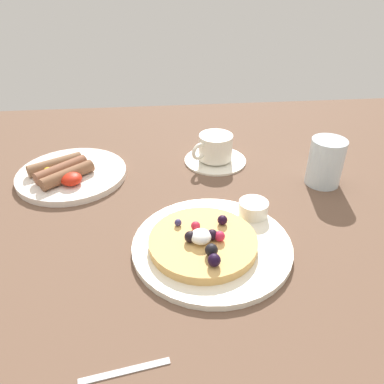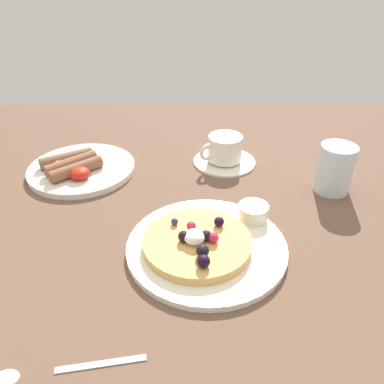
# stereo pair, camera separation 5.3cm
# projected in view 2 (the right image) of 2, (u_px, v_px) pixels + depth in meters

# --- Properties ---
(ground_plane) EXTENTS (1.76, 1.18, 0.03)m
(ground_plane) POSITION_uv_depth(u_px,v_px,m) (160.00, 230.00, 0.66)
(ground_plane) COLOR brown
(pancake_plate) EXTENTS (0.25, 0.25, 0.01)m
(pancake_plate) POSITION_uv_depth(u_px,v_px,m) (205.00, 247.00, 0.60)
(pancake_plate) COLOR white
(pancake_plate) RESTS_ON ground_plane
(pancake_with_berries) EXTENTS (0.17, 0.17, 0.03)m
(pancake_with_berries) POSITION_uv_depth(u_px,v_px,m) (196.00, 242.00, 0.58)
(pancake_with_berries) COLOR #DCAA5E
(pancake_with_berries) RESTS_ON pancake_plate
(syrup_ramekin) EXTENTS (0.05, 0.05, 0.03)m
(syrup_ramekin) POSITION_uv_depth(u_px,v_px,m) (252.00, 211.00, 0.65)
(syrup_ramekin) COLOR white
(syrup_ramekin) RESTS_ON pancake_plate
(breakfast_plate) EXTENTS (0.22, 0.22, 0.01)m
(breakfast_plate) POSITION_uv_depth(u_px,v_px,m) (81.00, 169.00, 0.80)
(breakfast_plate) COLOR white
(breakfast_plate) RESTS_ON ground_plane
(fried_breakfast) EXTENTS (0.14, 0.13, 0.03)m
(fried_breakfast) POSITION_uv_depth(u_px,v_px,m) (70.00, 165.00, 0.78)
(fried_breakfast) COLOR brown
(fried_breakfast) RESTS_ON breakfast_plate
(coffee_saucer) EXTENTS (0.14, 0.14, 0.01)m
(coffee_saucer) POSITION_uv_depth(u_px,v_px,m) (223.00, 161.00, 0.84)
(coffee_saucer) COLOR white
(coffee_saucer) RESTS_ON ground_plane
(coffee_cup) EXTENTS (0.09, 0.08, 0.05)m
(coffee_cup) POSITION_uv_depth(u_px,v_px,m) (223.00, 148.00, 0.82)
(coffee_cup) COLOR white
(coffee_cup) RESTS_ON coffee_saucer
(teaspoon) EXTENTS (0.17, 0.04, 0.01)m
(teaspoon) POSITION_uv_depth(u_px,v_px,m) (43.00, 372.00, 0.42)
(teaspoon) COLOR silver
(teaspoon) RESTS_ON ground_plane
(water_glass) EXTENTS (0.07, 0.07, 0.09)m
(water_glass) POSITION_uv_depth(u_px,v_px,m) (333.00, 168.00, 0.72)
(water_glass) COLOR silver
(water_glass) RESTS_ON ground_plane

